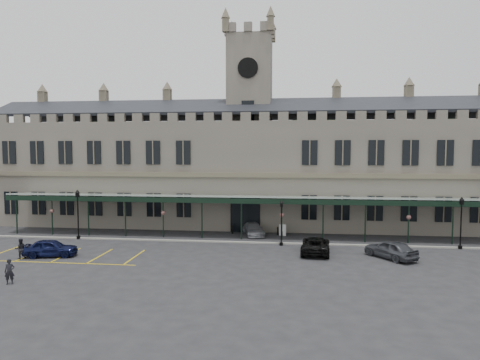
# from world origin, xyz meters

# --- Properties ---
(ground) EXTENTS (140.00, 140.00, 0.00)m
(ground) POSITION_xyz_m (0.00, 0.00, 0.00)
(ground) COLOR #242426
(station_building) EXTENTS (60.00, 10.36, 17.30)m
(station_building) POSITION_xyz_m (0.00, 15.91, 6.47)
(station_building) COLOR #625C51
(station_building) RESTS_ON ground
(clock_tower) EXTENTS (5.60, 5.60, 24.80)m
(clock_tower) POSITION_xyz_m (0.00, 16.00, 13.11)
(clock_tower) COLOR #625C51
(clock_tower) RESTS_ON ground
(canopy) EXTENTS (50.00, 4.10, 4.30)m
(canopy) POSITION_xyz_m (0.00, 7.46, 2.40)
(canopy) COLOR #8C9E93
(canopy) RESTS_ON ground
(kerb) EXTENTS (60.00, 0.40, 0.12)m
(kerb) POSITION_xyz_m (0.00, 5.50, 0.06)
(kerb) COLOR gray
(kerb) RESTS_ON ground
(parking_markings) EXTENTS (16.00, 6.00, 0.01)m
(parking_markings) POSITION_xyz_m (-14.00, -1.50, 0.00)
(parking_markings) COLOR gold
(parking_markings) RESTS_ON ground
(tree_behind_left) EXTENTS (6.00, 6.00, 16.00)m
(tree_behind_left) POSITION_xyz_m (-22.00, 25.00, 12.81)
(tree_behind_left) COLOR #332314
(tree_behind_left) RESTS_ON ground
(tree_behind_mid) EXTENTS (6.00, 6.00, 16.00)m
(tree_behind_mid) POSITION_xyz_m (8.00, 25.00, 12.81)
(tree_behind_mid) COLOR #332314
(tree_behind_mid) RESTS_ON ground
(tree_behind_right) EXTENTS (6.00, 6.00, 16.00)m
(tree_behind_right) POSITION_xyz_m (24.00, 25.00, 12.81)
(tree_behind_right) COLOR #332314
(tree_behind_right) RESTS_ON ground
(lamp_post_left) EXTENTS (0.47, 0.47, 4.97)m
(lamp_post_left) POSITION_xyz_m (-16.18, 5.38, 2.94)
(lamp_post_left) COLOR black
(lamp_post_left) RESTS_ON ground
(lamp_post_mid) EXTENTS (0.40, 0.40, 4.26)m
(lamp_post_mid) POSITION_xyz_m (4.01, 4.84, 2.53)
(lamp_post_mid) COLOR black
(lamp_post_mid) RESTS_ON ground
(lamp_post_right) EXTENTS (0.45, 0.45, 4.71)m
(lamp_post_right) POSITION_xyz_m (20.01, 5.32, 2.79)
(lamp_post_right) COLOR black
(lamp_post_right) RESTS_ON ground
(traffic_cone) EXTENTS (0.42, 0.42, 0.68)m
(traffic_cone) POSITION_xyz_m (14.74, 1.80, 0.33)
(traffic_cone) COLOR #FF5408
(traffic_cone) RESTS_ON ground
(sign_board) EXTENTS (0.69, 0.17, 1.18)m
(sign_board) POSITION_xyz_m (4.05, 9.42, 0.58)
(sign_board) COLOR black
(sign_board) RESTS_ON ground
(bollard_left) EXTENTS (0.17, 0.17, 0.94)m
(bollard_left) POSITION_xyz_m (-1.26, 9.86, 0.47)
(bollard_left) COLOR black
(bollard_left) RESTS_ON ground
(bollard_right) EXTENTS (0.15, 0.15, 0.83)m
(bollard_right) POSITION_xyz_m (3.53, 9.74, 0.41)
(bollard_right) COLOR black
(bollard_right) RESTS_ON ground
(car_left_a) EXTENTS (4.52, 2.56, 1.45)m
(car_left_a) POSITION_xyz_m (-15.00, -1.60, 0.73)
(car_left_a) COLOR #0C1135
(car_left_a) RESTS_ON ground
(car_taxi) EXTENTS (2.93, 4.72, 1.28)m
(car_taxi) POSITION_xyz_m (1.00, 9.40, 0.64)
(car_taxi) COLOR #929499
(car_taxi) RESTS_ON ground
(car_van) EXTENTS (2.74, 5.25, 1.41)m
(car_van) POSITION_xyz_m (7.00, 2.19, 0.71)
(car_van) COLOR black
(car_van) RESTS_ON ground
(car_right_a) EXTENTS (4.16, 4.69, 1.54)m
(car_right_a) POSITION_xyz_m (13.00, 1.07, 0.77)
(car_right_a) COLOR #3A3D42
(car_right_a) RESTS_ON ground
(person_a) EXTENTS (0.73, 0.65, 1.69)m
(person_a) POSITION_xyz_m (-13.60, -8.84, 0.84)
(person_a) COLOR black
(person_a) RESTS_ON ground
(person_b) EXTENTS (1.03, 1.00, 1.68)m
(person_b) POSITION_xyz_m (-17.01, -2.61, 0.84)
(person_b) COLOR black
(person_b) RESTS_ON ground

